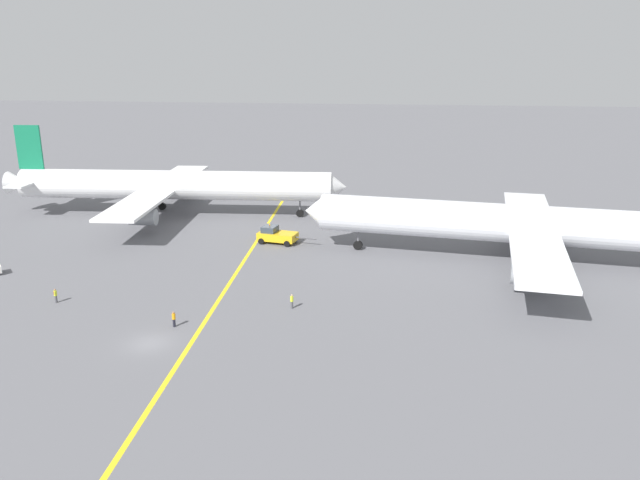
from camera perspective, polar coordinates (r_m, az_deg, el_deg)
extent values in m
plane|color=slate|center=(64.05, -15.28, -9.07)|extent=(600.00, 600.00, 0.00)
cube|color=yellow|center=(71.42, -9.55, -5.94)|extent=(5.95, 119.90, 0.01)
cylinder|color=white|center=(111.19, -13.05, 4.91)|extent=(54.24, 8.72, 4.99)
cone|color=white|center=(106.61, 1.69, 4.85)|extent=(3.11, 4.77, 4.59)
cone|color=white|center=(122.19, -25.78, 4.71)|extent=(3.87, 4.23, 3.99)
cube|color=white|center=(112.15, -14.35, 4.53)|extent=(9.44, 44.44, 0.44)
cube|color=white|center=(120.90, -24.78, 4.97)|extent=(4.09, 13.19, 0.28)
cube|color=#14724C|center=(119.87, -24.98, 7.67)|extent=(4.41, 0.66, 7.56)
cylinder|color=#999EA3|center=(100.85, -15.84, 2.03)|extent=(4.37, 2.89, 2.60)
cylinder|color=#999EA3|center=(123.78, -12.13, 4.94)|extent=(4.37, 2.89, 2.60)
cylinder|color=slate|center=(116.18, -14.22, 3.58)|extent=(0.28, 0.28, 2.45)
cylinder|color=black|center=(116.45, -14.18, 2.99)|extent=(1.34, 0.64, 1.30)
cylinder|color=slate|center=(109.91, -15.28, 2.76)|extent=(0.28, 0.28, 2.45)
cylinder|color=black|center=(110.19, -15.23, 2.15)|extent=(1.34, 0.64, 1.30)
cylinder|color=slate|center=(107.80, -1.84, 3.09)|extent=(0.28, 0.28, 2.45)
cylinder|color=black|center=(108.09, -1.83, 2.46)|extent=(1.34, 0.64, 1.30)
cylinder|color=white|center=(87.52, 17.18, 1.44)|extent=(52.84, 11.43, 5.20)
cone|color=white|center=(90.29, -0.50, 2.65)|extent=(3.35, 5.09, 4.79)
cube|color=white|center=(87.90, 18.84, 0.82)|extent=(11.80, 46.10, 0.44)
cylinder|color=#999EA3|center=(100.62, 17.72, 1.80)|extent=(4.48, 3.08, 2.60)
cylinder|color=#999EA3|center=(76.15, 18.57, -2.97)|extent=(4.48, 3.08, 2.60)
cylinder|color=slate|center=(85.50, 19.48, -1.58)|extent=(0.28, 0.28, 2.31)
cylinder|color=black|center=(85.85, 19.41, -2.31)|extent=(1.36, 0.70, 1.30)
cylinder|color=slate|center=(91.98, 19.17, -0.29)|extent=(0.28, 0.28, 2.31)
cylinder|color=black|center=(92.30, 19.10, -0.98)|extent=(1.36, 0.70, 1.30)
cylinder|color=slate|center=(89.81, 3.49, 0.23)|extent=(0.28, 0.28, 2.31)
cylinder|color=black|center=(90.15, 3.48, -0.48)|extent=(1.36, 0.70, 1.30)
cube|color=gold|center=(93.30, -3.88, 0.35)|extent=(6.11, 3.92, 1.14)
cube|color=#333D47|center=(93.49, -4.60, 1.02)|extent=(2.44, 2.68, 0.90)
cylinder|color=#4C4C51|center=(91.75, -1.31, 0.17)|extent=(3.18, 0.79, 0.20)
sphere|color=orange|center=(93.32, -4.61, 1.39)|extent=(0.24, 0.24, 0.24)
cylinder|color=black|center=(92.95, -5.38, -0.12)|extent=(0.94, 0.46, 0.90)
cylinder|color=black|center=(95.52, -4.68, 0.36)|extent=(0.94, 0.46, 0.90)
cylinder|color=black|center=(91.44, -3.03, -0.35)|extent=(0.94, 0.46, 0.90)
cylinder|color=black|center=(94.05, -2.39, 0.15)|extent=(0.94, 0.46, 0.90)
cylinder|color=black|center=(66.91, -13.15, -7.37)|extent=(0.28, 0.28, 0.86)
cylinder|color=orange|center=(66.62, -13.19, -6.79)|extent=(0.36, 0.36, 0.61)
sphere|color=#9E704C|center=(66.45, -13.21, -6.46)|extent=(0.23, 0.23, 0.23)
cylinder|color=#F24C19|center=(66.85, -13.20, -6.59)|extent=(0.05, 0.05, 0.40)
cylinder|color=#4C4C51|center=(69.72, -2.58, -5.92)|extent=(0.28, 0.28, 0.84)
cylinder|color=#D1E02D|center=(69.45, -2.59, -5.38)|extent=(0.36, 0.36, 0.59)
sphere|color=tan|center=(69.30, -2.59, -5.06)|extent=(0.23, 0.23, 0.23)
cylinder|color=#4C4C51|center=(77.22, -22.91, -4.99)|extent=(0.28, 0.28, 0.85)
cylinder|color=#D1E02D|center=(76.97, -22.98, -4.48)|extent=(0.36, 0.36, 0.60)
sphere|color=#9E704C|center=(76.83, -23.01, -4.19)|extent=(0.23, 0.23, 0.23)
cylinder|color=#F24C19|center=(76.69, -23.09, -4.48)|extent=(0.05, 0.05, 0.40)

